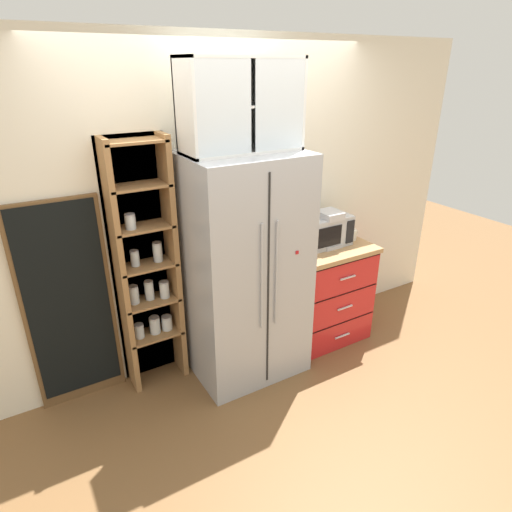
{
  "coord_description": "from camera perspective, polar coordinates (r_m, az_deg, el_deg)",
  "views": [
    {
      "loc": [
        -1.47,
        -2.63,
        2.33
      ],
      "look_at": [
        0.1,
        0.01,
        0.98
      ],
      "focal_mm": 30.66,
      "sensor_mm": 36.0,
      "label": 1
    }
  ],
  "objects": [
    {
      "name": "chalkboard_menu",
      "position": [
        3.35,
        -23.21,
        -5.99
      ],
      "size": [
        0.6,
        0.04,
        1.55
      ],
      "color": "brown",
      "rests_on": "ground"
    },
    {
      "name": "refrigerator",
      "position": [
        3.35,
        -1.47,
        -1.74
      ],
      "size": [
        0.86,
        0.69,
        1.78
      ],
      "color": "#ADAFB5",
      "rests_on": "ground"
    },
    {
      "name": "mug_cream",
      "position": [
        3.97,
        12.41,
        2.74
      ],
      "size": [
        0.12,
        0.09,
        0.09
      ],
      "color": "silver",
      "rests_on": "counter_cabinet"
    },
    {
      "name": "upper_cabinet",
      "position": [
        3.07,
        -2.16,
        19.06
      ],
      "size": [
        0.82,
        0.32,
        0.61
      ],
      "color": "silver",
      "rests_on": "refrigerator"
    },
    {
      "name": "microwave",
      "position": [
        3.79,
        8.65,
        3.42
      ],
      "size": [
        0.44,
        0.33,
        0.26
      ],
      "color": "#ADAFB5",
      "rests_on": "counter_cabinet"
    },
    {
      "name": "counter_cabinet",
      "position": [
        4.0,
        8.72,
        -4.53
      ],
      "size": [
        0.75,
        0.61,
        0.9
      ],
      "color": "red",
      "rests_on": "ground"
    },
    {
      "name": "coffee_maker",
      "position": [
        3.76,
        9.22,
        3.62
      ],
      "size": [
        0.17,
        0.2,
        0.31
      ],
      "color": "#B7B7BC",
      "rests_on": "counter_cabinet"
    },
    {
      "name": "wall_back_cream",
      "position": [
        3.53,
        -4.62,
        6.27
      ],
      "size": [
        4.88,
        0.1,
        2.55
      ],
      "primitive_type": "cube",
      "color": "silver",
      "rests_on": "ground"
    },
    {
      "name": "bottle_amber",
      "position": [
        3.62,
        5.06,
        2.55
      ],
      "size": [
        0.07,
        0.07,
        0.29
      ],
      "color": "brown",
      "rests_on": "counter_cabinet"
    },
    {
      "name": "pantry_shelf_column",
      "position": [
        3.32,
        -14.24,
        -1.41
      ],
      "size": [
        0.47,
        0.26,
        1.92
      ],
      "color": "brown",
      "rests_on": "ground"
    },
    {
      "name": "ground_plane",
      "position": [
        3.81,
        -1.22,
        -13.99
      ],
      "size": [
        10.57,
        10.57,
        0.0
      ],
      "primitive_type": "plane",
      "color": "brown"
    }
  ]
}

